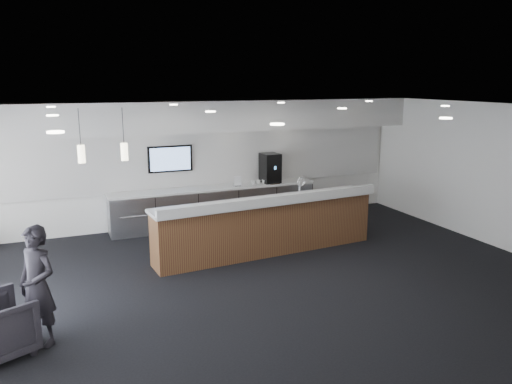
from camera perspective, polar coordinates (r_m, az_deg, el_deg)
name	(u,v)px	position (r m, az deg, el deg)	size (l,w,h in m)	color
ground	(278,278)	(9.04, 2.54, -9.79)	(10.00, 10.00, 0.00)	black
ceiling	(280,108)	(8.37, 2.74, 9.56)	(10.00, 8.00, 0.02)	black
back_wall	(210,162)	(12.26, -5.29, 3.44)	(10.00, 0.02, 3.00)	white
right_wall	(496,176)	(11.58, 25.70, 1.70)	(0.02, 8.00, 3.00)	white
soffit_bulkhead	(215,116)	(11.70, -4.74, 8.68)	(10.00, 0.90, 0.70)	silver
alcove_panel	(210,158)	(12.21, -5.25, 3.88)	(9.80, 0.06, 1.40)	silver
back_credenza	(215,206)	(12.13, -4.69, -1.59)	(5.06, 0.66, 0.95)	gray
wall_tv	(170,159)	(11.89, -9.78, 3.76)	(1.05, 0.08, 0.62)	black
pendant_left	(127,154)	(8.53, -14.49, 4.17)	(0.12, 0.12, 0.30)	#FDF0C5
pendant_right	(83,157)	(8.47, -19.19, 3.81)	(0.12, 0.12, 0.30)	#FDF0C5
ceiling_can_lights	(280,110)	(8.37, 2.74, 9.36)	(7.00, 5.00, 0.02)	white
service_counter	(267,225)	(10.14, 1.25, -3.81)	(4.80, 1.18, 1.49)	#4C2619
coffee_machine	(270,168)	(12.45, 1.63, 2.76)	(0.44, 0.56, 0.73)	black
info_sign_left	(238,181)	(12.05, -2.09, 1.25)	(0.17, 0.02, 0.24)	silver
info_sign_right	(273,178)	(12.42, 1.99, 1.57)	(0.18, 0.02, 0.23)	silver
lounge_guest	(38,286)	(7.23, -23.67, -9.82)	(0.60, 0.39, 1.63)	black
cup_0	(279,180)	(12.54, 2.65, 1.35)	(0.10, 0.10, 0.09)	white
cup_1	(274,181)	(12.48, 2.07, 1.31)	(0.10, 0.10, 0.09)	white
cup_2	(269,181)	(12.43, 1.48, 1.26)	(0.10, 0.10, 0.09)	white
cup_3	(264,181)	(12.37, 0.89, 1.21)	(0.10, 0.10, 0.09)	white
cup_4	(259,182)	(12.32, 0.29, 1.16)	(0.10, 0.10, 0.09)	white
cup_5	(253,182)	(12.27, -0.32, 1.11)	(0.10, 0.10, 0.09)	white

